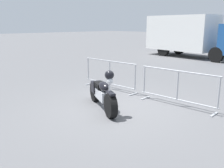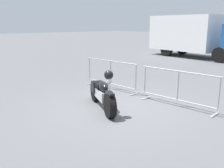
# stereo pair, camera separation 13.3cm
# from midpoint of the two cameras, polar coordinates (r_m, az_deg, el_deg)

# --- Properties ---
(ground_plane) EXTENTS (120.00, 120.00, 0.00)m
(ground_plane) POSITION_cam_midpoint_polar(r_m,az_deg,el_deg) (7.24, 1.07, -5.47)
(ground_plane) COLOR #5B5B5E
(motorcycle) EXTENTS (2.02, 1.12, 1.22)m
(motorcycle) POSITION_cam_midpoint_polar(r_m,az_deg,el_deg) (7.08, -2.82, -1.98)
(motorcycle) COLOR black
(motorcycle) RESTS_ON ground
(crowd_barrier_near) EXTENTS (2.47, 0.50, 1.07)m
(crowd_barrier_near) POSITION_cam_midpoint_polar(r_m,az_deg,el_deg) (9.18, -0.95, 2.22)
(crowd_barrier_near) COLOR #9EA0A5
(crowd_barrier_near) RESTS_ON ground
(crowd_barrier_far) EXTENTS (2.47, 0.50, 1.07)m
(crowd_barrier_far) POSITION_cam_midpoint_polar(r_m,az_deg,el_deg) (7.48, 14.24, -0.81)
(crowd_barrier_far) COLOR #9EA0A5
(crowd_barrier_far) RESTS_ON ground
(box_truck) EXTENTS (7.89, 3.05, 2.98)m
(box_truck) POSITION_cam_midpoint_polar(r_m,az_deg,el_deg) (19.10, 17.66, 10.74)
(box_truck) COLOR white
(box_truck) RESTS_ON ground
(parked_car_black) EXTENTS (2.29, 4.22, 1.36)m
(parked_car_black) POSITION_cam_midpoint_polar(r_m,az_deg,el_deg) (29.08, 15.93, 9.73)
(parked_car_black) COLOR black
(parked_car_black) RESTS_ON ground
(parked_car_yellow) EXTENTS (2.46, 4.53, 1.46)m
(parked_car_yellow) POSITION_cam_midpoint_polar(r_m,az_deg,el_deg) (28.18, 21.99, 9.27)
(parked_car_yellow) COLOR yellow
(parked_car_yellow) RESTS_ON ground
(pedestrian) EXTENTS (0.45, 0.45, 1.69)m
(pedestrian) POSITION_cam_midpoint_polar(r_m,az_deg,el_deg) (23.28, 17.93, 9.34)
(pedestrian) COLOR #262838
(pedestrian) RESTS_ON ground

